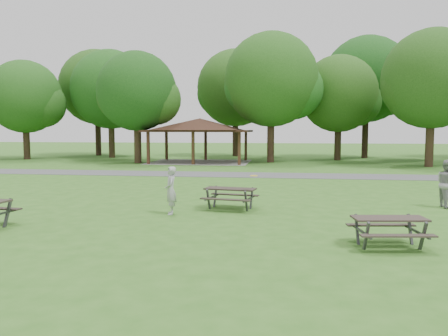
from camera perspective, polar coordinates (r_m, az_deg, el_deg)
ground at (r=13.40m, az=-6.75°, el=-6.97°), size 160.00×160.00×0.00m
asphalt_path at (r=27.02m, az=0.95°, el=-0.87°), size 120.00×3.20×0.02m
pavilion at (r=37.40m, az=-3.19°, el=5.44°), size 8.60×7.01×3.76m
tree_row_b at (r=45.37m, az=-24.46°, el=8.21°), size 7.14×6.80×9.28m
tree_row_c at (r=45.30m, az=-14.46°, el=9.61°), size 8.19×7.80×10.67m
tree_row_d at (r=37.41m, az=-11.18°, el=9.50°), size 6.93×6.60×9.27m
tree_row_e at (r=37.92m, az=6.34°, el=11.04°), size 8.40×8.00×11.02m
tree_row_f at (r=41.56m, az=14.88°, el=9.07°), size 7.35×7.00×9.55m
tree_row_g at (r=36.46m, az=25.66°, el=10.11°), size 7.77×7.40×10.25m
tree_deep_a at (r=49.74m, az=-16.13°, el=9.83°), size 8.40×8.00×11.38m
tree_deep_b at (r=46.18m, az=1.64°, el=10.11°), size 8.40×8.00×11.13m
tree_deep_c at (r=45.58m, az=18.25°, el=10.63°), size 8.82×8.40×11.90m
picnic_table_middle at (r=15.31m, az=0.82°, el=-3.30°), size 1.97×1.69×0.77m
picnic_table_far at (r=11.11m, az=20.77°, el=-6.92°), size 1.87×1.58×0.73m
frisbee_in_flight at (r=14.67m, az=3.92°, el=-1.01°), size 0.26×0.26×0.02m
frisbee_thrower at (r=14.44m, az=-6.97°, el=-2.94°), size 0.53×0.66×1.58m
frisbee_catcher at (r=17.50m, az=27.15°, el=-1.84°), size 0.74×0.90×1.72m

